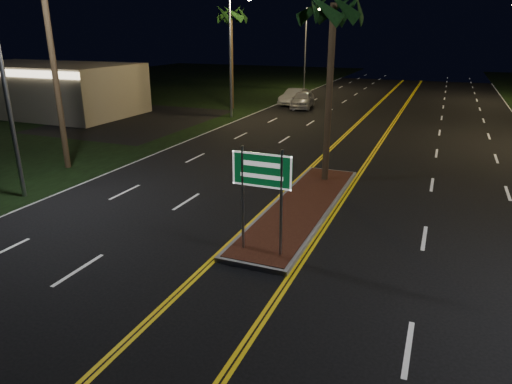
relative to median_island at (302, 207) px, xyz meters
The scene contains 12 objects.
ground 7.00m from the median_island, 90.00° to the right, with size 120.00×120.00×0.00m, color black.
grass_left 34.99m from the median_island, 149.04° to the left, with size 40.00×110.00×0.01m, color black.
median_island is the anchor object (origin of this frame).
highway_sign 4.80m from the median_island, 90.00° to the right, with size 1.80×0.08×3.20m.
commercial_building 29.13m from the median_island, 153.45° to the left, with size 15.00×8.12×4.00m.
streetlight_left_near 12.36m from the median_island, 164.22° to the right, with size 1.91×0.44×9.00m.
streetlight_left_mid 20.80m from the median_island, 121.98° to the left, with size 1.91×0.44×9.00m.
streetlight_left_far 38.89m from the median_island, 106.00° to the left, with size 1.91×0.44×9.00m.
palm_median 8.00m from the median_island, 90.00° to the left, with size 2.40×2.40×8.30m.
palm_left_far 25.76m from the median_island, 121.36° to the left, with size 2.40×2.40×8.80m.
car_near 24.73m from the median_island, 106.82° to the left, with size 2.20×5.13×1.71m, color #B8B9BF.
car_far 26.74m from the median_island, 108.30° to the left, with size 2.15×5.01×1.67m, color #B1B5BB.
Camera 1 is at (4.56, -8.73, 6.40)m, focal length 32.00 mm.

